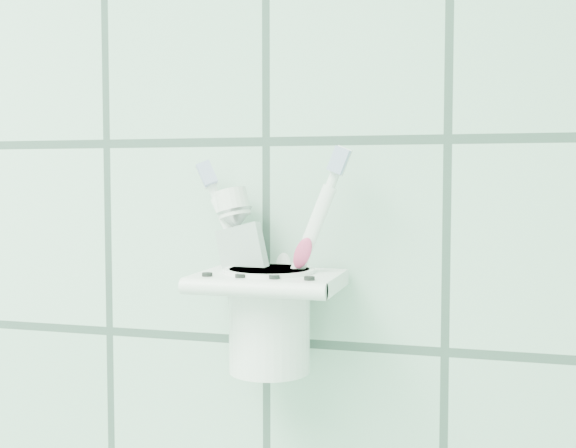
# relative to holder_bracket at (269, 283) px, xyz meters

# --- Properties ---
(holder_bracket) EXTENTS (0.11, 0.10, 0.04)m
(holder_bracket) POSITION_rel_holder_bracket_xyz_m (0.00, 0.00, 0.00)
(holder_bracket) COLOR white
(holder_bracket) RESTS_ON wall_back
(cup) EXTENTS (0.07, 0.07, 0.09)m
(cup) POSITION_rel_holder_bracket_xyz_m (-0.00, 0.00, -0.03)
(cup) COLOR white
(cup) RESTS_ON holder_bracket
(toothbrush_pink) EXTENTS (0.08, 0.03, 0.18)m
(toothbrush_pink) POSITION_rel_holder_bracket_xyz_m (0.01, 0.01, 0.03)
(toothbrush_pink) COLOR white
(toothbrush_pink) RESTS_ON cup
(toothbrush_blue) EXTENTS (0.02, 0.09, 0.22)m
(toothbrush_blue) POSITION_rel_holder_bracket_xyz_m (-0.00, 0.02, 0.05)
(toothbrush_blue) COLOR white
(toothbrush_blue) RESTS_ON cup
(toothbrush_orange) EXTENTS (0.07, 0.02, 0.19)m
(toothbrush_orange) POSITION_rel_holder_bracket_xyz_m (-0.01, 0.01, 0.03)
(toothbrush_orange) COLOR white
(toothbrush_orange) RESTS_ON cup
(toothpaste_tube) EXTENTS (0.06, 0.03, 0.15)m
(toothpaste_tube) POSITION_rel_holder_bracket_xyz_m (-0.01, 0.01, 0.02)
(toothpaste_tube) COLOR silver
(toothpaste_tube) RESTS_ON cup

